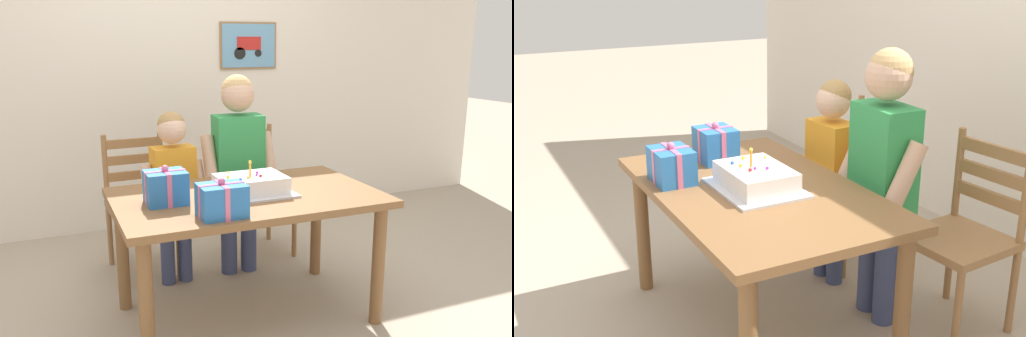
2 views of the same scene
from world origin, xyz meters
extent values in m
plane|color=tan|center=(0.00, 0.00, 0.00)|extent=(20.00, 20.00, 0.00)
cube|color=brown|center=(0.00, 0.00, 0.70)|extent=(1.42, 0.86, 0.04)
cylinder|color=brown|center=(-0.63, -0.35, 0.34)|extent=(0.07, 0.07, 0.68)
cylinder|color=brown|center=(-0.63, 0.35, 0.34)|extent=(0.07, 0.07, 0.68)
cylinder|color=brown|center=(0.63, 0.35, 0.34)|extent=(0.07, 0.07, 0.68)
cube|color=silver|center=(0.02, -0.01, 0.73)|extent=(0.44, 0.34, 0.01)
cube|color=white|center=(0.02, -0.01, 0.78)|extent=(0.36, 0.26, 0.09)
cylinder|color=orange|center=(0.01, -0.03, 0.86)|extent=(0.01, 0.01, 0.07)
sphere|color=yellow|center=(0.01, -0.03, 0.90)|extent=(0.02, 0.02, 0.02)
sphere|color=purple|center=(0.07, 0.02, 0.83)|extent=(0.02, 0.02, 0.02)
sphere|color=blue|center=(-0.07, -0.08, 0.83)|extent=(0.02, 0.02, 0.02)
sphere|color=yellow|center=(-0.11, -0.01, 0.83)|extent=(0.02, 0.02, 0.02)
sphere|color=yellow|center=(-0.07, 0.09, 0.83)|extent=(0.01, 0.01, 0.01)
sphere|color=red|center=(0.06, -0.05, 0.83)|extent=(0.02, 0.02, 0.02)
sphere|color=yellow|center=(-0.02, -0.06, 0.83)|extent=(0.02, 0.02, 0.02)
sphere|color=purple|center=(0.05, -0.03, 0.83)|extent=(0.01, 0.01, 0.01)
cube|color=#286BB7|center=(-0.44, 0.00, 0.81)|extent=(0.20, 0.17, 0.17)
cube|color=#DB668E|center=(-0.44, 0.00, 0.81)|extent=(0.21, 0.02, 0.17)
cube|color=#DB668E|center=(-0.44, 0.00, 0.81)|extent=(0.02, 0.18, 0.17)
sphere|color=#DB668E|center=(-0.44, 0.00, 0.90)|extent=(0.04, 0.04, 0.04)
cube|color=#286BB7|center=(-0.24, -0.30, 0.80)|extent=(0.22, 0.17, 0.16)
cube|color=#DB668E|center=(-0.24, -0.30, 0.80)|extent=(0.22, 0.02, 0.16)
cube|color=#DB668E|center=(-0.24, -0.30, 0.80)|extent=(0.02, 0.17, 0.16)
sphere|color=#DB668E|center=(-0.24, -0.30, 0.89)|extent=(0.04, 0.04, 0.04)
cube|color=#996B42|center=(-0.42, 0.83, 0.45)|extent=(0.44, 0.44, 0.04)
cylinder|color=#996B42|center=(-0.23, 0.65, 0.21)|extent=(0.04, 0.04, 0.43)
cylinder|color=#996B42|center=(-0.60, 0.64, 0.21)|extent=(0.04, 0.04, 0.43)
cylinder|color=#996B42|center=(-0.24, 1.03, 0.21)|extent=(0.04, 0.04, 0.43)
cylinder|color=#996B42|center=(-0.62, 1.02, 0.21)|extent=(0.04, 0.04, 0.43)
cylinder|color=#996B42|center=(-0.24, 1.03, 0.70)|extent=(0.04, 0.04, 0.45)
cylinder|color=#996B42|center=(-0.62, 1.02, 0.70)|extent=(0.04, 0.04, 0.45)
cube|color=#996B42|center=(-0.43, 1.02, 0.63)|extent=(0.36, 0.04, 0.06)
cube|color=#996B42|center=(-0.43, 1.02, 0.74)|extent=(0.36, 0.04, 0.06)
cube|color=#996B42|center=(-0.43, 1.02, 0.85)|extent=(0.36, 0.04, 0.06)
cube|color=#996B42|center=(0.42, 0.83, 0.45)|extent=(0.46, 0.46, 0.04)
cylinder|color=#996B42|center=(0.63, 0.66, 0.21)|extent=(0.04, 0.04, 0.43)
cylinder|color=#996B42|center=(0.25, 0.63, 0.21)|extent=(0.04, 0.04, 0.43)
cylinder|color=#996B42|center=(0.59, 1.04, 0.21)|extent=(0.04, 0.04, 0.43)
cylinder|color=#996B42|center=(0.22, 1.01, 0.21)|extent=(0.04, 0.04, 0.43)
cylinder|color=#996B42|center=(0.59, 1.04, 0.70)|extent=(0.04, 0.04, 0.45)
cylinder|color=#996B42|center=(0.22, 1.01, 0.70)|extent=(0.04, 0.04, 0.45)
cube|color=#996B42|center=(0.40, 1.02, 0.63)|extent=(0.36, 0.06, 0.06)
cube|color=#996B42|center=(0.40, 1.02, 0.74)|extent=(0.36, 0.06, 0.06)
cube|color=#996B42|center=(0.40, 1.02, 0.85)|extent=(0.36, 0.06, 0.06)
cylinder|color=#38426B|center=(0.24, 0.57, 0.25)|extent=(0.11, 0.11, 0.50)
cylinder|color=#38426B|center=(0.10, 0.58, 0.25)|extent=(0.11, 0.11, 0.50)
cube|color=#2D934C|center=(0.17, 0.58, 0.78)|extent=(0.32, 0.21, 0.57)
cylinder|color=tan|center=(0.36, 0.53, 0.76)|extent=(0.10, 0.24, 0.38)
cylinder|color=tan|center=(-0.03, 0.55, 0.76)|extent=(0.10, 0.24, 0.38)
sphere|color=tan|center=(0.17, 0.58, 1.20)|extent=(0.21, 0.21, 0.21)
sphere|color=tan|center=(0.17, 0.59, 1.22)|extent=(0.20, 0.20, 0.20)
cylinder|color=#38426B|center=(-0.20, 0.58, 0.21)|extent=(0.09, 0.09, 0.42)
cylinder|color=#38426B|center=(-0.32, 0.57, 0.21)|extent=(0.09, 0.09, 0.42)
cube|color=orange|center=(-0.26, 0.58, 0.66)|extent=(0.27, 0.18, 0.48)
cylinder|color=#E0B293|center=(-0.10, 0.55, 0.64)|extent=(0.08, 0.20, 0.32)
cylinder|color=#E0B293|center=(-0.42, 0.53, 0.64)|extent=(0.08, 0.20, 0.32)
sphere|color=#E0B293|center=(-0.26, 0.58, 1.00)|extent=(0.18, 0.18, 0.18)
sphere|color=#A87F4C|center=(-0.26, 0.59, 1.03)|extent=(0.17, 0.17, 0.17)
camera|label=1|loc=(-1.01, -2.56, 1.53)|focal=37.12mm
camera|label=2|loc=(2.37, -1.19, 1.70)|focal=44.39mm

